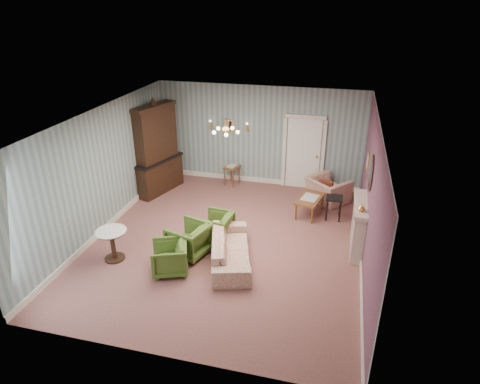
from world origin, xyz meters
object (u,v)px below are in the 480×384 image
(olive_chair_b, at_px, (189,238))
(fireplace, at_px, (358,226))
(olive_chair_c, at_px, (216,225))
(dresser, at_px, (156,147))
(wingback_chair, at_px, (328,186))
(olive_chair_a, at_px, (170,256))
(pedestal_table, at_px, (113,245))
(side_table_black, at_px, (333,208))
(coffee_table, at_px, (309,206))
(sofa_chintz, at_px, (231,245))

(olive_chair_b, distance_m, fireplace, 3.70)
(olive_chair_c, xyz_separation_m, dresser, (-2.36, 2.13, 0.98))
(wingback_chair, bearing_deg, dresser, 47.77)
(olive_chair_b, distance_m, wingback_chair, 4.36)
(olive_chair_a, bearing_deg, fireplace, 94.63)
(fireplace, height_order, pedestal_table, fireplace)
(wingback_chair, xyz_separation_m, dresser, (-4.74, -0.49, 0.88))
(olive_chair_a, distance_m, side_table_black, 4.39)
(olive_chair_c, bearing_deg, wingback_chair, 143.70)
(fireplace, bearing_deg, coffee_table, 130.35)
(sofa_chintz, xyz_separation_m, dresser, (-2.93, 2.93, 0.94))
(olive_chair_a, distance_m, sofa_chintz, 1.28)
(olive_chair_c, bearing_deg, olive_chair_b, -20.93)
(fireplace, bearing_deg, pedestal_table, -161.67)
(sofa_chintz, relative_size, coffee_table, 2.07)
(sofa_chintz, distance_m, coffee_table, 2.87)
(olive_chair_b, distance_m, side_table_black, 3.81)
(olive_chair_b, bearing_deg, olive_chair_c, 169.69)
(olive_chair_b, height_order, olive_chair_c, olive_chair_b)
(wingback_chair, bearing_deg, olive_chair_c, 89.58)
(wingback_chair, relative_size, pedestal_table, 1.46)
(fireplace, bearing_deg, olive_chair_c, -174.23)
(olive_chair_a, xyz_separation_m, fireplace, (3.68, 1.78, 0.22))
(dresser, bearing_deg, sofa_chintz, -27.44)
(sofa_chintz, height_order, wingback_chair, wingback_chair)
(olive_chair_c, bearing_deg, side_table_black, 128.16)
(olive_chair_a, height_order, olive_chair_b, olive_chair_b)
(sofa_chintz, distance_m, fireplace, 2.82)
(olive_chair_a, bearing_deg, olive_chair_b, 146.92)
(sofa_chintz, height_order, side_table_black, sofa_chintz)
(olive_chair_c, distance_m, wingback_chair, 3.53)
(olive_chair_a, bearing_deg, dresser, -174.24)
(side_table_black, distance_m, pedestal_table, 5.35)
(wingback_chair, relative_size, dresser, 0.39)
(coffee_table, distance_m, side_table_black, 0.61)
(olive_chair_b, bearing_deg, sofa_chintz, 104.16)
(coffee_table, bearing_deg, pedestal_table, -141.72)
(wingback_chair, distance_m, side_table_black, 1.02)
(olive_chair_b, xyz_separation_m, dresser, (-1.98, 2.89, 0.94))
(olive_chair_b, bearing_deg, olive_chair_a, 4.81)
(olive_chair_a, distance_m, wingback_chair, 5.01)
(pedestal_table, bearing_deg, side_table_black, 33.65)
(pedestal_table, bearing_deg, olive_chair_c, 35.68)
(olive_chair_b, height_order, pedestal_table, olive_chair_b)
(pedestal_table, bearing_deg, wingback_chair, 42.93)
(coffee_table, bearing_deg, dresser, 174.32)
(sofa_chintz, xyz_separation_m, pedestal_table, (-2.44, -0.54, -0.04))
(wingback_chair, height_order, fireplace, fireplace)
(dresser, distance_m, side_table_black, 5.08)
(fireplace, distance_m, pedestal_table, 5.29)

